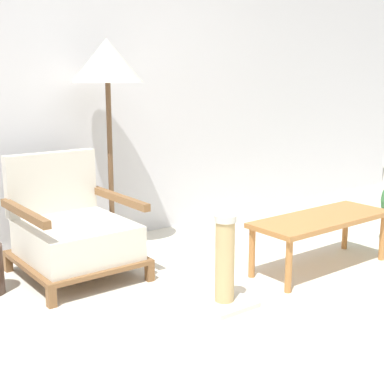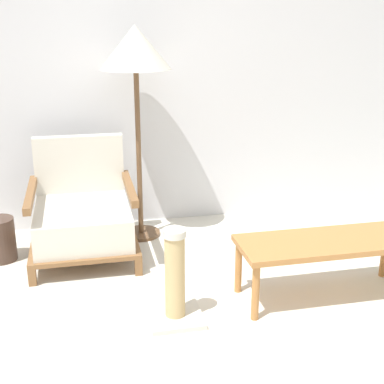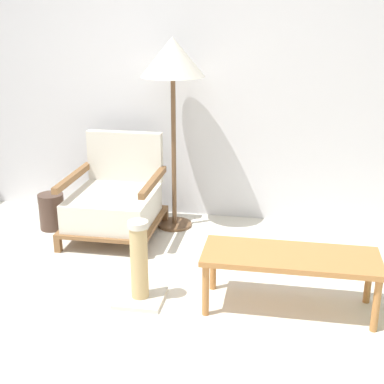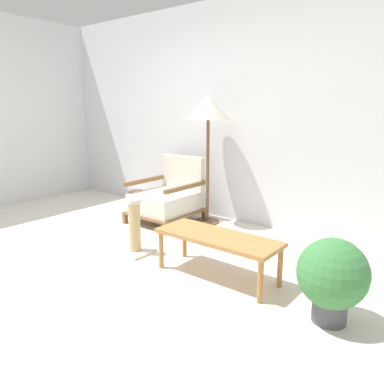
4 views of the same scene
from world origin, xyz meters
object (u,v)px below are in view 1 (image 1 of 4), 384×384
object	(u,v)px
floor_lamp	(107,68)
scratching_post	(225,271)
armchair	(73,232)
coffee_table	(321,223)

from	to	relation	value
floor_lamp	scratching_post	bearing A→B (deg)	-88.23
floor_lamp	armchair	bearing A→B (deg)	-149.61
floor_lamp	scratching_post	distance (m)	1.73
armchair	scratching_post	xyz separation A→B (m)	(0.48, -1.01, -0.08)
floor_lamp	coffee_table	bearing A→B (deg)	-50.60
armchair	scratching_post	size ratio (longest dim) A/B	1.46
floor_lamp	coffee_table	xyz separation A→B (m)	(0.98, -1.20, -1.05)
floor_lamp	scratching_post	size ratio (longest dim) A/B	2.88
coffee_table	scratching_post	distance (m)	0.96
armchair	scratching_post	distance (m)	1.12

